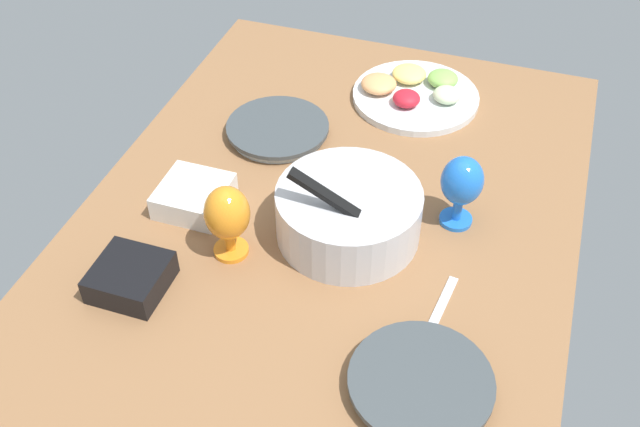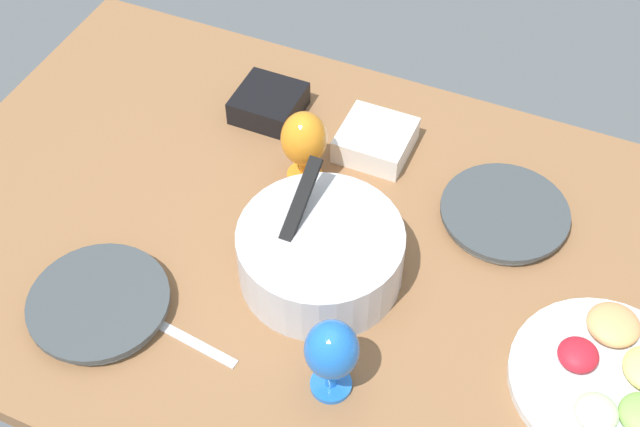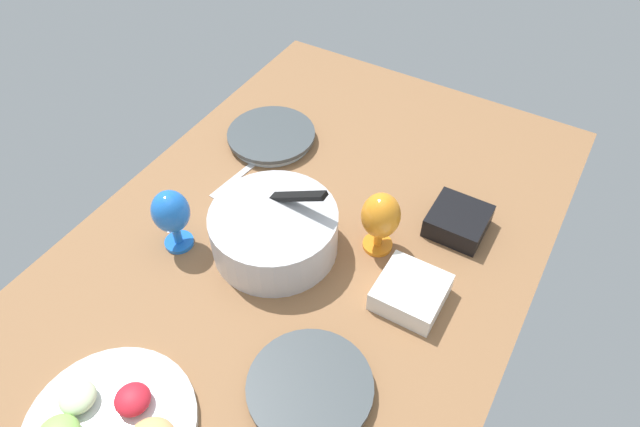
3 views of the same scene
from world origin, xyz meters
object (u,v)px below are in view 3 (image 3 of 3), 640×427
(mixing_bowl, at_px, (274,230))
(square_bowl_black, at_px, (458,220))
(dinner_plate_right, at_px, (271,136))
(dinner_plate_left, at_px, (310,388))
(hurricane_glass_blue, at_px, (171,214))
(hurricane_glass_orange, at_px, (381,217))
(square_bowl_white, at_px, (411,291))

(mixing_bowl, relative_size, square_bowl_black, 2.19)
(dinner_plate_right, xyz_separation_m, mixing_bowl, (-0.33, -0.23, 0.05))
(dinner_plate_left, relative_size, hurricane_glass_blue, 1.48)
(hurricane_glass_blue, bearing_deg, hurricane_glass_orange, -60.64)
(dinner_plate_right, distance_m, square_bowl_black, 0.58)
(dinner_plate_right, height_order, square_bowl_white, square_bowl_white)
(dinner_plate_left, distance_m, mixing_bowl, 0.38)
(dinner_plate_right, height_order, hurricane_glass_orange, hurricane_glass_orange)
(mixing_bowl, distance_m, square_bowl_black, 0.45)
(dinner_plate_left, distance_m, square_bowl_white, 0.31)
(hurricane_glass_blue, relative_size, square_bowl_white, 1.17)
(hurricane_glass_blue, bearing_deg, dinner_plate_left, -109.45)
(hurricane_glass_blue, bearing_deg, square_bowl_black, -55.64)
(square_bowl_black, bearing_deg, mixing_bowl, 127.78)
(mixing_bowl, bearing_deg, dinner_plate_right, 35.05)
(dinner_plate_left, bearing_deg, square_bowl_white, -14.95)
(square_bowl_black, bearing_deg, dinner_plate_right, 84.96)
(dinner_plate_left, height_order, dinner_plate_right, dinner_plate_right)
(hurricane_glass_blue, height_order, hurricane_glass_orange, same)
(dinner_plate_right, xyz_separation_m, hurricane_glass_orange, (-0.20, -0.44, 0.09))
(dinner_plate_left, distance_m, hurricane_glass_orange, 0.41)
(mixing_bowl, xyz_separation_m, hurricane_glass_blue, (-0.11, 0.21, 0.04))
(mixing_bowl, xyz_separation_m, square_bowl_black, (0.27, -0.35, -0.03))
(dinner_plate_left, distance_m, hurricane_glass_blue, 0.50)
(hurricane_glass_blue, height_order, square_bowl_black, hurricane_glass_blue)
(hurricane_glass_orange, distance_m, square_bowl_white, 0.18)
(square_bowl_black, bearing_deg, dinner_plate_left, 170.34)
(hurricane_glass_blue, bearing_deg, dinner_plate_right, 2.89)
(dinner_plate_right, relative_size, hurricane_glass_blue, 1.50)
(hurricane_glass_orange, bearing_deg, dinner_plate_right, 65.47)
(mixing_bowl, height_order, hurricane_glass_blue, mixing_bowl)
(dinner_plate_right, distance_m, square_bowl_white, 0.64)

